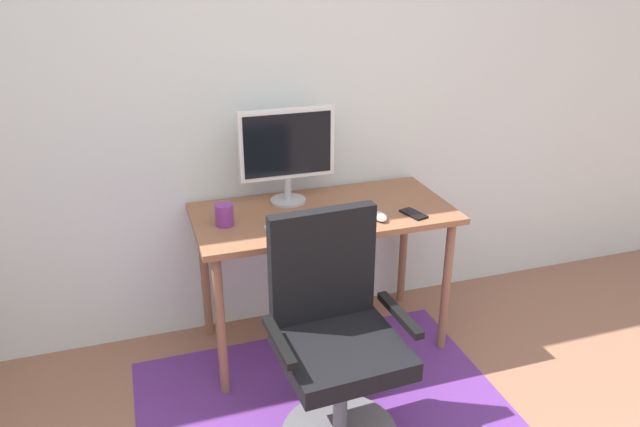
{
  "coord_description": "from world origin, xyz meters",
  "views": [
    {
      "loc": [
        -0.63,
        -0.76,
        1.91
      ],
      "look_at": [
        0.13,
        1.57,
        0.86
      ],
      "focal_mm": 33.79,
      "sensor_mm": 36.0,
      "label": 1
    }
  ],
  "objects_px": {
    "desk": "(323,227)",
    "monitor": "(287,148)",
    "computer_mouse": "(380,217)",
    "coffee_cup": "(224,215)",
    "office_chair": "(335,351)",
    "keyboard": "(314,227)",
    "cell_phone": "(414,214)"
  },
  "relations": [
    {
      "from": "monitor",
      "to": "office_chair",
      "type": "bearing_deg",
      "value": -92.51
    },
    {
      "from": "desk",
      "to": "office_chair",
      "type": "distance_m",
      "value": 0.73
    },
    {
      "from": "monitor",
      "to": "office_chair",
      "type": "xyz_separation_m",
      "value": [
        -0.04,
        -0.83,
        -0.62
      ]
    },
    {
      "from": "office_chair",
      "to": "computer_mouse",
      "type": "bearing_deg",
      "value": 47.93
    },
    {
      "from": "desk",
      "to": "monitor",
      "type": "height_order",
      "value": "monitor"
    },
    {
      "from": "desk",
      "to": "monitor",
      "type": "distance_m",
      "value": 0.43
    },
    {
      "from": "monitor",
      "to": "office_chair",
      "type": "distance_m",
      "value": 1.04
    },
    {
      "from": "desk",
      "to": "computer_mouse",
      "type": "xyz_separation_m",
      "value": [
        0.22,
        -0.19,
        0.1
      ]
    },
    {
      "from": "keyboard",
      "to": "coffee_cup",
      "type": "bearing_deg",
      "value": 156.36
    },
    {
      "from": "monitor",
      "to": "computer_mouse",
      "type": "bearing_deg",
      "value": -45.6
    },
    {
      "from": "computer_mouse",
      "to": "office_chair",
      "type": "bearing_deg",
      "value": -129.16
    },
    {
      "from": "monitor",
      "to": "office_chair",
      "type": "relative_size",
      "value": 0.48
    },
    {
      "from": "desk",
      "to": "office_chair",
      "type": "xyz_separation_m",
      "value": [
        -0.17,
        -0.66,
        -0.25
      ]
    },
    {
      "from": "desk",
      "to": "computer_mouse",
      "type": "relative_size",
      "value": 12.18
    },
    {
      "from": "monitor",
      "to": "keyboard",
      "type": "bearing_deg",
      "value": -86.23
    },
    {
      "from": "monitor",
      "to": "coffee_cup",
      "type": "bearing_deg",
      "value": -151.99
    },
    {
      "from": "desk",
      "to": "monitor",
      "type": "bearing_deg",
      "value": 128.2
    },
    {
      "from": "coffee_cup",
      "to": "office_chair",
      "type": "height_order",
      "value": "office_chair"
    },
    {
      "from": "computer_mouse",
      "to": "coffee_cup",
      "type": "relative_size",
      "value": 1.01
    },
    {
      "from": "office_chair",
      "to": "keyboard",
      "type": "bearing_deg",
      "value": 79.93
    },
    {
      "from": "coffee_cup",
      "to": "computer_mouse",
      "type": "bearing_deg",
      "value": -13.41
    },
    {
      "from": "monitor",
      "to": "keyboard",
      "type": "xyz_separation_m",
      "value": [
        0.02,
        -0.36,
        -0.27
      ]
    },
    {
      "from": "desk",
      "to": "coffee_cup",
      "type": "height_order",
      "value": "coffee_cup"
    },
    {
      "from": "desk",
      "to": "keyboard",
      "type": "relative_size",
      "value": 2.95
    },
    {
      "from": "keyboard",
      "to": "coffee_cup",
      "type": "height_order",
      "value": "coffee_cup"
    },
    {
      "from": "monitor",
      "to": "computer_mouse",
      "type": "xyz_separation_m",
      "value": [
        0.35,
        -0.36,
        -0.27
      ]
    },
    {
      "from": "coffee_cup",
      "to": "cell_phone",
      "type": "relative_size",
      "value": 0.73
    },
    {
      "from": "desk",
      "to": "cell_phone",
      "type": "xyz_separation_m",
      "value": [
        0.4,
        -0.18,
        0.09
      ]
    },
    {
      "from": "keyboard",
      "to": "computer_mouse",
      "type": "distance_m",
      "value": 0.33
    },
    {
      "from": "cell_phone",
      "to": "computer_mouse",
      "type": "bearing_deg",
      "value": 166.78
    },
    {
      "from": "monitor",
      "to": "office_chair",
      "type": "height_order",
      "value": "monitor"
    },
    {
      "from": "keyboard",
      "to": "cell_phone",
      "type": "bearing_deg",
      "value": 0.24
    }
  ]
}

